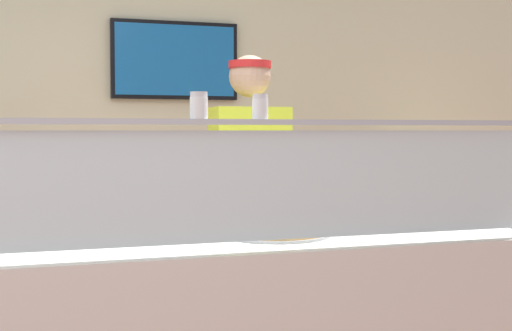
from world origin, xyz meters
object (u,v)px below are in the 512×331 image
object	(u,v)px
pizza_server	(279,227)
pizza_tray	(277,232)
parmesan_shaker	(199,107)
pizza_box_stack	(446,186)
worker_figure	(251,205)
pepper_flake_shaker	(260,108)

from	to	relation	value
pizza_server	pizza_tray	bearing A→B (deg)	115.01
pizza_server	parmesan_shaker	bearing A→B (deg)	-133.34
pizza_server	parmesan_shaker	size ratio (longest dim) A/B	2.99
parmesan_shaker	pizza_box_stack	xyz separation A→B (m)	(2.20, 1.85, -0.47)
pizza_server	worker_figure	size ratio (longest dim) A/B	0.16
pizza_tray	parmesan_shaker	xyz separation A→B (m)	(-0.41, -0.33, 0.50)
parmesan_shaker	worker_figure	world-z (taller)	worker_figure
parmesan_shaker	pizza_box_stack	size ratio (longest dim) A/B	0.20
worker_figure	pizza_box_stack	xyz separation A→B (m)	(1.70, 0.86, -0.01)
parmesan_shaker	pizza_box_stack	bearing A→B (deg)	40.01
pizza_server	pepper_flake_shaker	size ratio (longest dim) A/B	3.13
parmesan_shaker	pizza_box_stack	distance (m)	2.91
pizza_tray	pizza_box_stack	size ratio (longest dim) A/B	0.96
pepper_flake_shaker	pizza_box_stack	xyz separation A→B (m)	(1.98, 1.85, -0.46)
pizza_server	worker_figure	xyz separation A→B (m)	(0.09, 0.68, 0.02)
pizza_server	pepper_flake_shaker	distance (m)	0.60
pizza_tray	worker_figure	size ratio (longest dim) A/B	0.25
worker_figure	pepper_flake_shaker	bearing A→B (deg)	-105.87
pizza_server	worker_figure	distance (m)	0.68
worker_figure	pizza_box_stack	world-z (taller)	worker_figure
pizza_server	pepper_flake_shaker	world-z (taller)	pepper_flake_shaker
parmesan_shaker	pepper_flake_shaker	distance (m)	0.22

